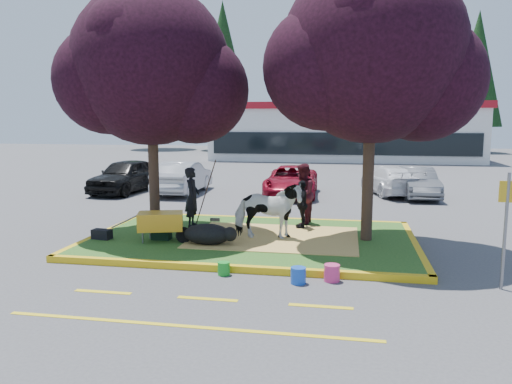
% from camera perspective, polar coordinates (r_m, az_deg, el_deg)
% --- Properties ---
extents(ground, '(90.00, 90.00, 0.00)m').
position_cam_1_polar(ground, '(13.01, -0.47, -5.75)').
color(ground, '#424244').
rests_on(ground, ground).
extents(median_island, '(8.00, 5.00, 0.15)m').
position_cam_1_polar(median_island, '(12.99, -0.47, -5.43)').
color(median_island, '#23541A').
rests_on(median_island, ground).
extents(curb_near, '(8.30, 0.16, 0.15)m').
position_cam_1_polar(curb_near, '(10.56, -3.13, -8.71)').
color(curb_near, gold).
rests_on(curb_near, ground).
extents(curb_far, '(8.30, 0.16, 0.15)m').
position_cam_1_polar(curb_far, '(15.47, 1.33, -3.18)').
color(curb_far, gold).
rests_on(curb_far, ground).
extents(curb_left, '(0.16, 5.30, 0.15)m').
position_cam_1_polar(curb_left, '(14.31, -16.78, -4.50)').
color(curb_left, gold).
rests_on(curb_left, ground).
extents(curb_right, '(0.16, 5.30, 0.15)m').
position_cam_1_polar(curb_right, '(12.88, 17.76, -5.95)').
color(curb_right, gold).
rests_on(curb_right, ground).
extents(straw_bedding, '(4.20, 3.00, 0.01)m').
position_cam_1_polar(straw_bedding, '(12.87, 2.17, -5.19)').
color(straw_bedding, '#E5BC5E').
rests_on(straw_bedding, median_island).
extents(tree_purple_left, '(5.06, 4.20, 6.51)m').
position_cam_1_polar(tree_purple_left, '(13.82, -11.88, 13.12)').
color(tree_purple_left, black).
rests_on(tree_purple_left, median_island).
extents(tree_purple_right, '(5.30, 4.40, 6.82)m').
position_cam_1_polar(tree_purple_right, '(12.66, 13.21, 14.45)').
color(tree_purple_right, black).
rests_on(tree_purple_right, median_island).
extents(fire_lane_stripe_a, '(1.10, 0.12, 0.01)m').
position_cam_1_polar(fire_lane_stripe_a, '(9.81, -17.08, -10.86)').
color(fire_lane_stripe_a, yellow).
rests_on(fire_lane_stripe_a, ground).
extents(fire_lane_stripe_b, '(1.10, 0.12, 0.01)m').
position_cam_1_polar(fire_lane_stripe_b, '(9.10, -5.56, -12.07)').
color(fire_lane_stripe_b, yellow).
rests_on(fire_lane_stripe_b, ground).
extents(fire_lane_stripe_c, '(1.10, 0.12, 0.01)m').
position_cam_1_polar(fire_lane_stripe_c, '(8.79, 7.41, -12.85)').
color(fire_lane_stripe_c, yellow).
rests_on(fire_lane_stripe_c, ground).
extents(fire_lane_long, '(6.00, 0.10, 0.01)m').
position_cam_1_polar(fire_lane_long, '(8.03, -7.99, -14.96)').
color(fire_lane_long, yellow).
rests_on(fire_lane_long, ground).
extents(retail_building, '(20.40, 8.40, 4.40)m').
position_cam_1_polar(retail_building, '(40.38, 9.92, 6.94)').
color(retail_building, silver).
rests_on(retail_building, ground).
extents(treeline, '(46.58, 7.80, 14.63)m').
position_cam_1_polar(treeline, '(50.22, 9.29, 13.47)').
color(treeline, black).
rests_on(treeline, ground).
extents(cow, '(1.79, 0.91, 1.46)m').
position_cam_1_polar(cow, '(12.55, 1.34, -2.15)').
color(cow, white).
rests_on(cow, median_island).
extents(calf, '(1.29, 0.90, 0.51)m').
position_cam_1_polar(calf, '(12.17, -5.56, -4.82)').
color(calf, black).
rests_on(calf, median_island).
extents(handler, '(0.45, 0.64, 1.68)m').
position_cam_1_polar(handler, '(14.11, -7.29, -0.60)').
color(handler, black).
rests_on(handler, median_island).
extents(visitor_a, '(0.74, 0.91, 1.75)m').
position_cam_1_polar(visitor_a, '(14.43, 5.33, -0.22)').
color(visitor_a, '#49151F').
rests_on(visitor_a, median_island).
extents(visitor_b, '(0.46, 0.83, 1.34)m').
position_cam_1_polar(visitor_b, '(13.91, 5.26, -1.40)').
color(visitor_b, black).
rests_on(visitor_b, median_island).
extents(wheelbarrow, '(1.95, 0.94, 0.74)m').
position_cam_1_polar(wheelbarrow, '(12.55, -10.80, -3.35)').
color(wheelbarrow, black).
rests_on(wheelbarrow, median_island).
extents(gear_bag_dark, '(0.51, 0.32, 0.24)m').
position_cam_1_polar(gear_bag_dark, '(13.28, -17.21, -4.63)').
color(gear_bag_dark, black).
rests_on(gear_bag_dark, median_island).
extents(gear_bag_green, '(0.46, 0.29, 0.25)m').
position_cam_1_polar(gear_bag_green, '(12.87, -10.73, -4.80)').
color(gear_bag_green, black).
rests_on(gear_bag_green, median_island).
extents(sign_post, '(0.31, 0.06, 2.21)m').
position_cam_1_polar(sign_post, '(10.28, 26.67, -2.80)').
color(sign_post, slate).
rests_on(sign_post, ground).
extents(bucket_green, '(0.26, 0.26, 0.27)m').
position_cam_1_polar(bucket_green, '(10.35, -3.70, -8.72)').
color(bucket_green, '#169323').
rests_on(bucket_green, ground).
extents(bucket_pink, '(0.40, 0.40, 0.33)m').
position_cam_1_polar(bucket_pink, '(10.05, 8.66, -9.13)').
color(bucket_pink, '#D62F70').
rests_on(bucket_pink, ground).
extents(bucket_blue, '(0.34, 0.34, 0.32)m').
position_cam_1_polar(bucket_blue, '(9.84, 4.85, -9.48)').
color(bucket_blue, blue).
rests_on(bucket_blue, ground).
extents(car_black, '(2.10, 4.39, 1.45)m').
position_cam_1_polar(car_black, '(22.36, -14.67, 1.81)').
color(car_black, black).
rests_on(car_black, ground).
extents(car_silver, '(1.46, 4.16, 1.37)m').
position_cam_1_polar(car_silver, '(21.58, -8.33, 1.66)').
color(car_silver, '#9FA2A7').
rests_on(car_silver, ground).
extents(car_red, '(2.20, 4.51, 1.24)m').
position_cam_1_polar(car_red, '(20.75, 4.07, 1.28)').
color(car_red, maroon).
rests_on(car_red, ground).
extents(car_white, '(2.61, 4.38, 1.19)m').
position_cam_1_polar(car_white, '(21.86, 15.13, 1.31)').
color(car_white, white).
rests_on(car_white, ground).
extents(car_grey, '(1.52, 3.74, 1.21)m').
position_cam_1_polar(car_grey, '(21.30, 17.96, 1.03)').
color(car_grey, '#5A5D62').
rests_on(car_grey, ground).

